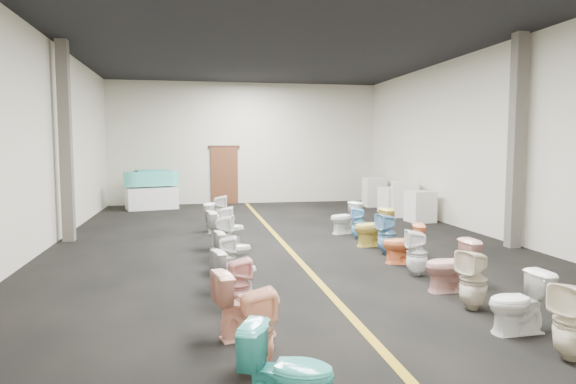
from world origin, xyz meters
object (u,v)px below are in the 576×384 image
toilet_left_0 (288,372)px  toilet_left_5 (226,258)px  toilet_right_1 (519,303)px  toilet_right_3 (451,266)px  appliance_crate_b (404,199)px  toilet_right_2 (473,280)px  toilet_right_0 (572,322)px  toilet_right_6 (387,234)px  toilet_right_9 (345,218)px  toilet_left_7 (223,236)px  toilet_right_4 (417,253)px  toilet_right_5 (403,244)px  toilet_left_6 (233,249)px  toilet_right_7 (373,227)px  appliance_crate_d (374,192)px  toilet_left_3 (238,285)px  toilet_left_11 (219,212)px  toilet_left_2 (248,303)px  display_table (152,198)px  bathtub (151,178)px  toilet_right_8 (359,223)px  appliance_crate_c (393,200)px  toilet_left_1 (255,330)px  toilet_left_9 (225,224)px  toilet_left_8 (226,229)px  appliance_crate_a (420,206)px  toilet_left_10 (220,218)px

toilet_left_0 → toilet_left_5: bearing=26.2°
toilet_right_1 → toilet_right_3: size_ratio=0.93×
appliance_crate_b → toilet_right_2: appliance_crate_b is taller
toilet_right_0 → toilet_right_6: bearing=159.9°
toilet_right_6 → toilet_right_9: (-0.12, 2.48, -0.02)m
toilet_left_7 → toilet_right_4: (3.08, -2.09, -0.01)m
toilet_right_3 → toilet_right_5: size_ratio=1.05×
toilet_left_6 → toilet_right_7: (3.11, 1.39, 0.08)m
appliance_crate_d → toilet_left_3: 12.23m
toilet_left_11 → toilet_right_1: size_ratio=1.18×
toilet_left_2 → toilet_right_0: toilet_right_0 is taller
toilet_right_9 → toilet_right_2: bearing=-16.3°
toilet_right_0 → toilet_right_1: 0.77m
toilet_right_4 → toilet_right_7: (0.15, 2.55, 0.02)m
toilet_right_3 → toilet_right_4: (-0.10, 0.95, -0.00)m
toilet_right_2 → toilet_right_6: 3.51m
display_table → toilet_left_0: 14.30m
appliance_crate_b → toilet_right_3: (-2.60, -7.77, -0.13)m
toilet_left_3 → toilet_left_11: bearing=-8.7°
bathtub → toilet_right_4: bearing=-81.6°
toilet_right_8 → toilet_right_4: bearing=19.2°
appliance_crate_c → toilet_left_1: appliance_crate_c is taller
toilet_left_9 → toilet_right_9: bearing=-73.6°
toilet_left_3 → toilet_left_7: 3.40m
display_table → toilet_right_9: bearing=-49.5°
toilet_left_9 → appliance_crate_c: bearing=-46.8°
toilet_left_8 → toilet_right_5: size_ratio=1.08×
toilet_right_1 → toilet_right_8: toilet_right_8 is taller
appliance_crate_a → toilet_left_3: appliance_crate_a is taller
toilet_right_1 → toilet_right_4: bearing=178.1°
toilet_left_9 → toilet_right_3: 5.62m
toilet_right_1 → toilet_right_5: toilet_right_5 is taller
appliance_crate_b → toilet_left_1: appliance_crate_b is taller
appliance_crate_b → appliance_crate_d: (0.00, 2.65, -0.01)m
toilet_right_8 → toilet_left_9: bearing=-74.8°
appliance_crate_b → toilet_right_8: 4.25m
display_table → toilet_right_0: bearing=-69.2°
appliance_crate_c → toilet_left_6: (-5.66, -6.57, -0.08)m
appliance_crate_a → toilet_right_6: size_ratio=1.07×
toilet_left_6 → toilet_right_0: size_ratio=0.83×
toilet_left_3 → toilet_left_8: toilet_left_8 is taller
appliance_crate_a → toilet_left_1: (-5.78, -8.77, -0.04)m
toilet_left_2 → toilet_right_4: (3.05, 2.22, -0.00)m
appliance_crate_c → toilet_left_2: 11.50m
toilet_left_3 → toilet_right_5: toilet_right_5 is taller
bathtub → toilet_right_4: 11.33m
bathtub → toilet_left_1: bearing=-99.6°
toilet_left_1 → toilet_left_10: toilet_left_1 is taller
toilet_right_8 → toilet_left_7: bearing=-46.0°
display_table → toilet_left_1: (1.97, -13.21, 0.03)m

